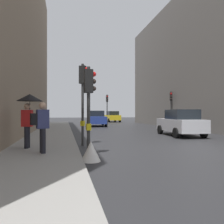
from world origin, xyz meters
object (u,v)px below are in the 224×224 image
traffic_light_far_median (107,104)px  car_blue_van (96,118)px  traffic_light_near_right (83,89)px  pedestrian_with_grey_backpack (41,124)px  traffic_light_near_left (89,94)px  car_yellow_taxi (112,117)px  pedestrian_with_umbrella (29,106)px  warning_sign_triangle (91,151)px  traffic_light_mid_street (171,103)px  car_silver_hatchback (181,123)px

traffic_light_far_median → car_blue_van: traffic_light_far_median is taller
traffic_light_near_right → traffic_light_far_median: size_ratio=0.99×
pedestrian_with_grey_backpack → traffic_light_near_left: bearing=-2.2°
car_yellow_taxi → traffic_light_far_median: bearing=-107.3°
traffic_light_far_median → pedestrian_with_umbrella: bearing=-109.3°
traffic_light_near_right → car_yellow_taxi: size_ratio=0.90×
traffic_light_far_median → pedestrian_with_grey_backpack: 21.78m
car_blue_van → pedestrian_with_grey_backpack: (-4.36, -17.32, 0.29)m
car_yellow_taxi → warning_sign_triangle: size_ratio=6.61×
traffic_light_far_median → car_yellow_taxi: 7.59m
pedestrian_with_umbrella → pedestrian_with_grey_backpack: bearing=-64.5°
traffic_light_far_median → traffic_light_mid_street: bearing=-58.6°
traffic_light_near_left → pedestrian_with_umbrella: 2.62m
traffic_light_mid_street → car_silver_hatchback: bearing=-112.0°
traffic_light_near_left → pedestrian_with_umbrella: traffic_light_near_left is taller
car_yellow_taxi → pedestrian_with_umbrella: pedestrian_with_umbrella is taller
pedestrian_with_grey_backpack → traffic_light_far_median: bearing=73.3°
traffic_light_far_median → car_silver_hatchback: bearing=-82.0°
traffic_light_near_left → pedestrian_with_grey_backpack: bearing=177.8°
pedestrian_with_umbrella → traffic_light_near_left: bearing=-30.1°
car_yellow_taxi → pedestrian_with_umbrella: (-9.04, -26.60, 0.96)m
warning_sign_triangle → pedestrian_with_grey_backpack: bearing=149.7°
traffic_light_far_median → pedestrian_with_grey_backpack: (-6.26, -20.81, -1.53)m
traffic_light_far_median → pedestrian_with_umbrella: traffic_light_far_median is taller
traffic_light_near_right → car_silver_hatchback: traffic_light_near_right is taller
car_blue_van → traffic_light_near_left: bearing=-98.8°
car_yellow_taxi → traffic_light_near_left: bearing=-103.7°
car_yellow_taxi → pedestrian_with_grey_backpack: bearing=-106.9°
traffic_light_near_right → car_silver_hatchback: 7.60m
traffic_light_mid_street → pedestrian_with_grey_backpack: 16.98m
pedestrian_with_umbrella → warning_sign_triangle: 3.45m
traffic_light_mid_street → traffic_light_near_right: size_ratio=0.95×
car_silver_hatchback → warning_sign_triangle: car_silver_hatchback is taller
traffic_light_near_left → car_silver_hatchback: traffic_light_near_left is taller
traffic_light_near_left → car_yellow_taxi: size_ratio=0.75×
pedestrian_with_umbrella → traffic_light_near_right: bearing=31.3°
traffic_light_mid_street → traffic_light_near_right: (-9.59, -10.05, 0.13)m
traffic_light_near_right → pedestrian_with_grey_backpack: bearing=-122.4°
traffic_light_mid_street → pedestrian_with_umbrella: size_ratio=1.73×
car_silver_hatchback → car_blue_van: bearing=109.0°
traffic_light_near_left → pedestrian_with_grey_backpack: 1.97m
traffic_light_mid_street → warning_sign_triangle: size_ratio=5.68×
traffic_light_near_right → pedestrian_with_grey_backpack: size_ratio=2.19×
car_silver_hatchback → car_blue_van: (-4.03, 11.70, 0.00)m
car_silver_hatchback → pedestrian_with_grey_backpack: size_ratio=2.43×
warning_sign_triangle → car_blue_van: bearing=81.4°
pedestrian_with_grey_backpack → car_silver_hatchback: bearing=33.8°
car_blue_van → pedestrian_with_umbrella: size_ratio=1.99×
traffic_light_near_right → pedestrian_with_umbrella: traffic_light_near_right is taller
car_blue_van → pedestrian_with_grey_backpack: size_ratio=2.41×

